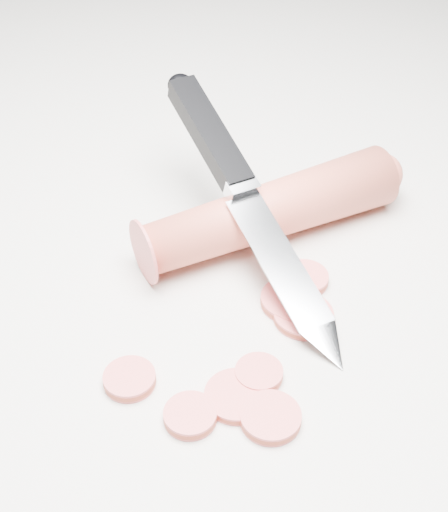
# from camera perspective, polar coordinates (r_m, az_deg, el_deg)

# --- Properties ---
(ground) EXTENTS (2.40, 2.40, 0.00)m
(ground) POSITION_cam_1_polar(r_m,az_deg,el_deg) (0.48, 4.16, -2.00)
(ground) COLOR silver
(ground) RESTS_ON ground
(carrot) EXTENTS (0.17, 0.16, 0.04)m
(carrot) POSITION_cam_1_polar(r_m,az_deg,el_deg) (0.51, 3.68, 3.62)
(carrot) COLOR #D3503D
(carrot) RESTS_ON ground
(carrot_slice_0) EXTENTS (0.03, 0.03, 0.01)m
(carrot_slice_0) POSITION_cam_1_polar(r_m,az_deg,el_deg) (0.42, -7.57, -9.73)
(carrot_slice_0) COLOR #DE5250
(carrot_slice_0) RESTS_ON ground
(carrot_slice_1) EXTENTS (0.03, 0.03, 0.01)m
(carrot_slice_1) POSITION_cam_1_polar(r_m,az_deg,el_deg) (0.41, -2.72, -12.63)
(carrot_slice_1) COLOR #DE5250
(carrot_slice_1) RESTS_ON ground
(carrot_slice_2) EXTENTS (0.04, 0.04, 0.01)m
(carrot_slice_2) POSITION_cam_1_polar(r_m,az_deg,el_deg) (0.47, 5.35, -3.53)
(carrot_slice_2) COLOR #DE5250
(carrot_slice_2) RESTS_ON ground
(carrot_slice_3) EXTENTS (0.03, 0.03, 0.01)m
(carrot_slice_3) POSITION_cam_1_polar(r_m,az_deg,el_deg) (0.42, 2.81, -9.39)
(carrot_slice_3) COLOR #DE5250
(carrot_slice_3) RESTS_ON ground
(carrot_slice_4) EXTENTS (0.04, 0.04, 0.01)m
(carrot_slice_4) POSITION_cam_1_polar(r_m,az_deg,el_deg) (0.46, 6.37, -4.77)
(carrot_slice_4) COLOR #DE5250
(carrot_slice_4) RESTS_ON ground
(carrot_slice_5) EXTENTS (0.03, 0.03, 0.01)m
(carrot_slice_5) POSITION_cam_1_polar(r_m,az_deg,el_deg) (0.48, 6.43, -1.80)
(carrot_slice_5) COLOR #DE5250
(carrot_slice_5) RESTS_ON ground
(carrot_slice_6) EXTENTS (0.04, 0.04, 0.01)m
(carrot_slice_6) POSITION_cam_1_polar(r_m,az_deg,el_deg) (0.41, 1.02, -11.15)
(carrot_slice_6) COLOR #DE5250
(carrot_slice_6) RESTS_ON ground
(carrot_slice_7) EXTENTS (0.03, 0.03, 0.01)m
(carrot_slice_7) POSITION_cam_1_polar(r_m,az_deg,el_deg) (0.41, 3.74, -12.77)
(carrot_slice_7) COLOR #DE5250
(carrot_slice_7) RESTS_ON ground
(carrot_slice_8) EXTENTS (0.03, 0.03, 0.01)m
(carrot_slice_8) POSITION_cam_1_polar(r_m,az_deg,el_deg) (0.46, 5.73, -4.19)
(carrot_slice_8) COLOR #DE5250
(carrot_slice_8) RESTS_ON ground
(kitchen_knife) EXTENTS (0.18, 0.20, 0.09)m
(kitchen_knife) POSITION_cam_1_polar(r_m,az_deg,el_deg) (0.48, 2.24, 4.31)
(kitchen_knife) COLOR silver
(kitchen_knife) RESTS_ON ground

